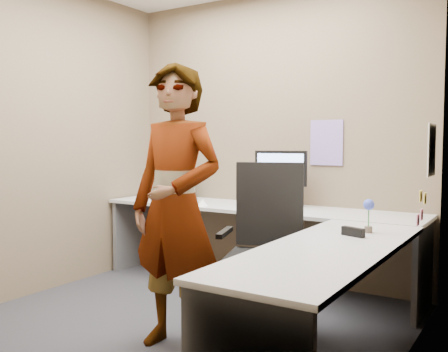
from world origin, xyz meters
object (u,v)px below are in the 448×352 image
Objects in this scene: monitor at (281,171)px; person at (176,207)px; desk at (267,238)px; office_chair at (265,265)px.

person reaches higher than monitor.
person is (0.01, -1.51, -0.15)m from monitor.
office_chair is at bearing -64.66° from desk.
person is (-0.36, -0.53, 0.43)m from office_chair.
desk is at bearing 97.02° from office_chair.
monitor is at bearing 91.19° from person.
person reaches higher than office_chair.
monitor is 1.52m from person.
monitor is 0.41× the size of office_chair.
monitor is 1.20m from office_chair.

